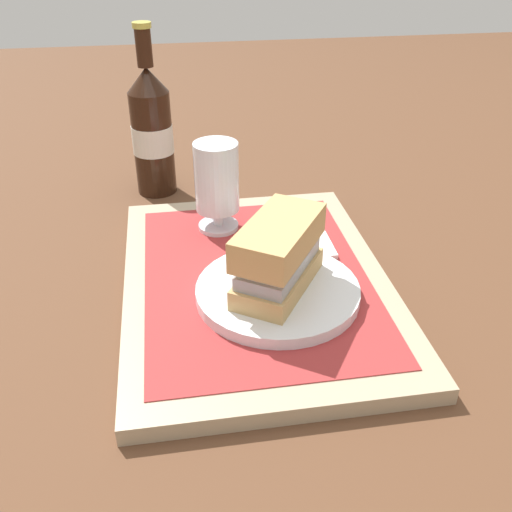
% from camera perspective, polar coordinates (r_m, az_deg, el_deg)
% --- Properties ---
extents(ground_plane, '(3.00, 3.00, 0.00)m').
position_cam_1_polar(ground_plane, '(0.72, 0.00, -3.40)').
color(ground_plane, brown).
extents(tray, '(0.44, 0.32, 0.02)m').
position_cam_1_polar(tray, '(0.71, 0.00, -2.74)').
color(tray, tan).
rests_on(tray, ground_plane).
extents(placemat, '(0.38, 0.27, 0.00)m').
position_cam_1_polar(placemat, '(0.71, 0.00, -2.03)').
color(placemat, '#9E2D2D').
rests_on(placemat, tray).
extents(plate, '(0.19, 0.19, 0.01)m').
position_cam_1_polar(plate, '(0.67, 2.16, -3.54)').
color(plate, white).
rests_on(plate, placemat).
extents(sandwich, '(0.14, 0.13, 0.08)m').
position_cam_1_polar(sandwich, '(0.64, 2.37, 0.28)').
color(sandwich, tan).
rests_on(sandwich, plate).
extents(beer_glass, '(0.06, 0.06, 0.12)m').
position_cam_1_polar(beer_glass, '(0.78, -3.91, 7.20)').
color(beer_glass, silver).
rests_on(beer_glass, placemat).
extents(napkin_folded, '(0.09, 0.07, 0.01)m').
position_cam_1_polar(napkin_folded, '(0.77, 4.76, 1.42)').
color(napkin_folded, white).
rests_on(napkin_folded, placemat).
extents(beer_bottle, '(0.07, 0.07, 0.27)m').
position_cam_1_polar(beer_bottle, '(0.94, -10.30, 12.18)').
color(beer_bottle, black).
rests_on(beer_bottle, ground_plane).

